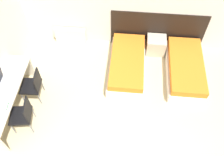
% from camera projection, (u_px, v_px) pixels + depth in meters
% --- Properties ---
extents(wall_back, '(6.06, 0.05, 2.70)m').
position_uv_depth(wall_back, '(118.00, 3.00, 6.16)').
color(wall_back, silver).
rests_on(wall_back, ground_plane).
extents(headboard_panel, '(2.51, 0.03, 1.13)m').
position_uv_depth(headboard_panel, '(157.00, 30.00, 6.71)').
color(headboard_panel, black).
rests_on(headboard_panel, ground_plane).
extents(bed_near_window, '(0.92, 1.87, 0.43)m').
position_uv_depth(bed_near_window, '(127.00, 64.00, 6.47)').
color(bed_near_window, silver).
rests_on(bed_near_window, ground_plane).
extents(bed_near_door, '(0.92, 1.87, 0.43)m').
position_uv_depth(bed_near_door, '(185.00, 69.00, 6.39)').
color(bed_near_door, silver).
rests_on(bed_near_door, ground_plane).
extents(nightstand, '(0.51, 0.44, 0.49)m').
position_uv_depth(nightstand, '(156.00, 45.00, 6.82)').
color(nightstand, beige).
rests_on(nightstand, ground_plane).
extents(radiator, '(0.87, 0.12, 0.49)m').
position_uv_depth(radiator, '(70.00, 35.00, 7.05)').
color(radiator, silver).
rests_on(radiator, ground_plane).
extents(desk, '(0.54, 2.08, 0.72)m').
position_uv_depth(desk, '(7.00, 96.00, 5.47)').
color(desk, beige).
rests_on(desk, ground_plane).
extents(chair_near_laptop, '(0.47, 0.47, 0.91)m').
position_uv_depth(chair_near_laptop, '(33.00, 85.00, 5.72)').
color(chair_near_laptop, black).
rests_on(chair_near_laptop, ground_plane).
extents(chair_near_notebook, '(0.51, 0.51, 0.91)m').
position_uv_depth(chair_near_notebook, '(23.00, 114.00, 5.27)').
color(chair_near_notebook, black).
rests_on(chair_near_notebook, ground_plane).
extents(laptop, '(0.31, 0.23, 0.32)m').
position_uv_depth(laptop, '(5.00, 79.00, 5.48)').
color(laptop, silver).
rests_on(laptop, desk).
extents(open_notebook, '(0.34, 0.21, 0.02)m').
position_uv_depth(open_notebook, '(0.00, 106.00, 5.14)').
color(open_notebook, '#236B3D').
rests_on(open_notebook, desk).
extents(mug, '(0.08, 0.08, 0.09)m').
position_uv_depth(mug, '(2.00, 90.00, 5.33)').
color(mug, white).
rests_on(mug, desk).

